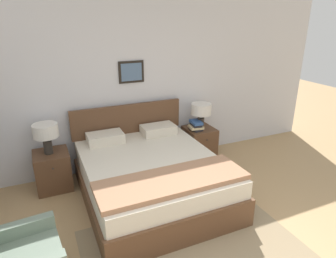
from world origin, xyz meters
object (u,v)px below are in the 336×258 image
(table_lamp_by_door, at_px, (201,111))
(table_lamp_near_window, at_px, (46,132))
(nightstand_by_door, at_px, (199,143))
(bed, at_px, (151,176))
(nightstand_near_window, at_px, (53,170))

(table_lamp_by_door, bearing_deg, table_lamp_near_window, 180.00)
(nightstand_by_door, bearing_deg, bed, -146.22)
(nightstand_near_window, height_order, table_lamp_by_door, table_lamp_by_door)
(nightstand_near_window, distance_m, table_lamp_by_door, 2.47)
(bed, xyz_separation_m, nightstand_near_window, (-1.19, 0.80, -0.04))
(nightstand_near_window, bearing_deg, table_lamp_by_door, -0.06)
(bed, xyz_separation_m, nightstand_by_door, (1.19, 0.80, -0.04))
(bed, height_order, table_lamp_near_window, bed)
(nightstand_by_door, xyz_separation_m, table_lamp_near_window, (-2.40, -0.00, 0.59))
(bed, bearing_deg, nightstand_by_door, 33.78)
(table_lamp_near_window, distance_m, table_lamp_by_door, 2.41)
(bed, relative_size, table_lamp_near_window, 4.87)
(nightstand_near_window, xyz_separation_m, table_lamp_near_window, (-0.02, -0.00, 0.59))
(bed, height_order, nightstand_near_window, bed)
(table_lamp_near_window, bearing_deg, table_lamp_by_door, 0.00)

